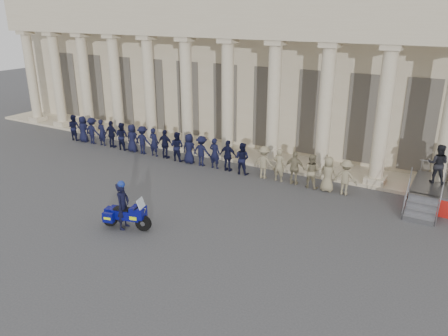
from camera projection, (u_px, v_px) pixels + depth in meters
ground at (153, 222)px, 16.67m from camera, size 90.00×90.00×0.00m
building at (300, 62)px, 27.07m from camera, size 40.00×12.50×9.00m
officer_rank at (186, 148)px, 22.84m from camera, size 17.69×0.60×1.59m
motorcycle at (126, 215)px, 15.98m from camera, size 1.95×1.00×1.27m
rider at (123, 205)px, 15.88m from camera, size 0.57×0.74×1.88m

